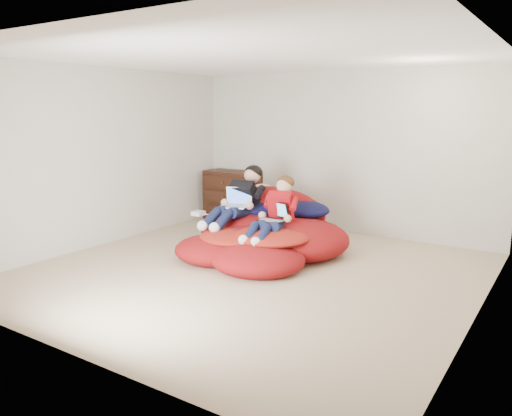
{
  "coord_description": "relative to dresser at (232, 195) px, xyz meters",
  "views": [
    {
      "loc": [
        3.17,
        -4.76,
        1.9
      ],
      "look_at": [
        -0.18,
        0.37,
        0.7
      ],
      "focal_mm": 35.0,
      "sensor_mm": 36.0,
      "label": 1
    }
  ],
  "objects": [
    {
      "name": "laptop_white",
      "position": [
        1.09,
        -1.43,
        0.22
      ],
      "size": [
        0.43,
        0.41,
        0.27
      ],
      "color": "white",
      "rests_on": "older_boy"
    },
    {
      "name": "older_boy",
      "position": [
        1.09,
        -1.32,
        0.27
      ],
      "size": [
        0.4,
        1.27,
        0.78
      ],
      "color": "black",
      "rests_on": "beanbag_pile"
    },
    {
      "name": "laptop_black",
      "position": [
        1.84,
        -1.62,
        0.14
      ],
      "size": [
        0.37,
        0.37,
        0.24
      ],
      "color": "black",
      "rests_on": "younger_boy"
    },
    {
      "name": "cream_pillow",
      "position": [
        0.94,
        -0.46,
        0.19
      ],
      "size": [
        0.47,
        0.3,
        0.3
      ],
      "primitive_type": "ellipsoid",
      "color": "silver",
      "rests_on": "beanbag_pile"
    },
    {
      "name": "power_adapter",
      "position": [
        0.45,
        -1.48,
        -0.01
      ],
      "size": [
        0.16,
        0.16,
        0.06
      ],
      "primitive_type": "cube",
      "rotation": [
        0.0,
        0.0,
        0.02
      ],
      "color": "white",
      "rests_on": "beanbag_pile"
    },
    {
      "name": "beanbag_pile",
      "position": [
        1.52,
        -1.35,
        -0.17
      ],
      "size": [
        2.31,
        2.33,
        0.86
      ],
      "color": "maroon",
      "rests_on": "ground"
    },
    {
      "name": "younger_boy",
      "position": [
        1.84,
        -1.59,
        0.22
      ],
      "size": [
        0.4,
        1.03,
        0.77
      ],
      "color": "red",
      "rests_on": "beanbag_pile"
    },
    {
      "name": "room_shell",
      "position": [
        1.9,
        -2.24,
        -0.21
      ],
      "size": [
        5.1,
        5.1,
        2.77
      ],
      "color": "tan",
      "rests_on": "ground"
    },
    {
      "name": "dresser",
      "position": [
        0.0,
        0.0,
        0.0
      ],
      "size": [
        0.96,
        0.54,
        0.86
      ],
      "color": "black",
      "rests_on": "ground"
    }
  ]
}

